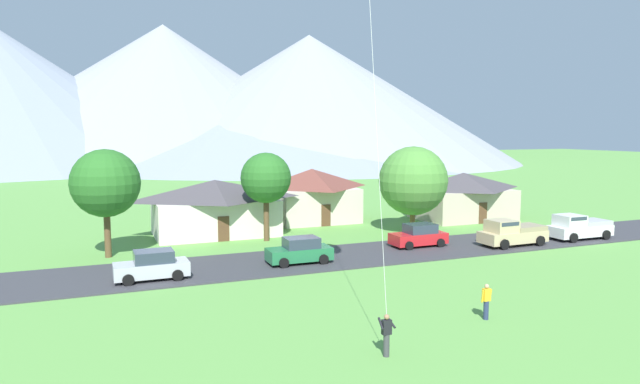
{
  "coord_description": "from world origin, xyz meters",
  "views": [
    {
      "loc": [
        -10.59,
        -7.0,
        8.66
      ],
      "look_at": [
        -0.18,
        18.73,
        5.61
      ],
      "focal_mm": 31.31,
      "sensor_mm": 36.0,
      "label": 1
    }
  ],
  "objects_px": {
    "parked_car_green_mid_west": "(300,251)",
    "pickup_truck_sand_west_side": "(511,232)",
    "house_left_center": "(215,206)",
    "parked_car_red_east_end": "(419,236)",
    "house_right_center": "(463,195)",
    "parked_car_silver_mid_east": "(152,266)",
    "tree_near_left": "(266,178)",
    "watcher_person": "(486,301)",
    "tree_center": "(413,181)",
    "tree_left_of_center": "(105,183)",
    "pickup_truck_white_east_side": "(578,227)",
    "house_leftmost": "(312,194)"
  },
  "relations": [
    {
      "from": "parked_car_red_east_end",
      "to": "pickup_truck_sand_west_side",
      "type": "height_order",
      "value": "pickup_truck_sand_west_side"
    },
    {
      "from": "parked_car_green_mid_west",
      "to": "pickup_truck_sand_west_side",
      "type": "xyz_separation_m",
      "value": [
        16.69,
        -0.71,
        0.19
      ]
    },
    {
      "from": "house_left_center",
      "to": "tree_left_of_center",
      "type": "distance_m",
      "value": 10.59
    },
    {
      "from": "tree_center",
      "to": "parked_car_silver_mid_east",
      "type": "xyz_separation_m",
      "value": [
        -22.1,
        -7.56,
        -3.59
      ]
    },
    {
      "from": "parked_car_red_east_end",
      "to": "pickup_truck_sand_west_side",
      "type": "distance_m",
      "value": 7.04
    },
    {
      "from": "house_left_center",
      "to": "pickup_truck_sand_west_side",
      "type": "height_order",
      "value": "house_left_center"
    },
    {
      "from": "tree_near_left",
      "to": "pickup_truck_sand_west_side",
      "type": "relative_size",
      "value": 1.33
    },
    {
      "from": "house_left_center",
      "to": "tree_center",
      "type": "xyz_separation_m",
      "value": [
        15.76,
        -5.41,
        2.06
      ]
    },
    {
      "from": "parked_car_green_mid_west",
      "to": "tree_left_of_center",
      "type": "bearing_deg",
      "value": 149.64
    },
    {
      "from": "house_leftmost",
      "to": "pickup_truck_sand_west_side",
      "type": "xyz_separation_m",
      "value": [
        9.52,
        -16.98,
        -1.55
      ]
    },
    {
      "from": "tree_left_of_center",
      "to": "house_left_center",
      "type": "bearing_deg",
      "value": 33.25
    },
    {
      "from": "house_right_center",
      "to": "parked_car_silver_mid_east",
      "type": "height_order",
      "value": "house_right_center"
    },
    {
      "from": "pickup_truck_sand_west_side",
      "to": "pickup_truck_white_east_side",
      "type": "height_order",
      "value": "same"
    },
    {
      "from": "tree_left_of_center",
      "to": "parked_car_silver_mid_east",
      "type": "relative_size",
      "value": 1.77
    },
    {
      "from": "tree_left_of_center",
      "to": "watcher_person",
      "type": "height_order",
      "value": "tree_left_of_center"
    },
    {
      "from": "parked_car_green_mid_west",
      "to": "watcher_person",
      "type": "distance_m",
      "value": 14.03
    },
    {
      "from": "tree_left_of_center",
      "to": "parked_car_red_east_end",
      "type": "distance_m",
      "value": 22.62
    },
    {
      "from": "parked_car_silver_mid_east",
      "to": "parked_car_red_east_end",
      "type": "distance_m",
      "value": 19.53
    },
    {
      "from": "pickup_truck_sand_west_side",
      "to": "watcher_person",
      "type": "bearing_deg",
      "value": -134.43
    },
    {
      "from": "house_left_center",
      "to": "pickup_truck_sand_west_side",
      "type": "bearing_deg",
      "value": -33.64
    },
    {
      "from": "house_leftmost",
      "to": "parked_car_silver_mid_east",
      "type": "bearing_deg",
      "value": -134.41
    },
    {
      "from": "tree_left_of_center",
      "to": "watcher_person",
      "type": "distance_m",
      "value": 25.97
    },
    {
      "from": "house_right_center",
      "to": "pickup_truck_white_east_side",
      "type": "distance_m",
      "value": 12.63
    },
    {
      "from": "parked_car_red_east_end",
      "to": "house_right_center",
      "type": "bearing_deg",
      "value": 41.6
    },
    {
      "from": "tree_center",
      "to": "parked_car_silver_mid_east",
      "type": "relative_size",
      "value": 1.75
    },
    {
      "from": "parked_car_green_mid_west",
      "to": "parked_car_silver_mid_east",
      "type": "relative_size",
      "value": 1.0
    },
    {
      "from": "tree_left_of_center",
      "to": "pickup_truck_white_east_side",
      "type": "relative_size",
      "value": 1.43
    },
    {
      "from": "house_left_center",
      "to": "pickup_truck_sand_west_side",
      "type": "distance_m",
      "value": 23.68
    },
    {
      "from": "tree_left_of_center",
      "to": "pickup_truck_sand_west_side",
      "type": "distance_m",
      "value": 29.5
    },
    {
      "from": "house_right_center",
      "to": "tree_center",
      "type": "bearing_deg",
      "value": -151.32
    },
    {
      "from": "tree_near_left",
      "to": "watcher_person",
      "type": "bearing_deg",
      "value": -79.33
    },
    {
      "from": "tree_near_left",
      "to": "pickup_truck_white_east_side",
      "type": "distance_m",
      "value": 25.16
    },
    {
      "from": "house_left_center",
      "to": "tree_center",
      "type": "relative_size",
      "value": 1.44
    },
    {
      "from": "pickup_truck_white_east_side",
      "to": "parked_car_red_east_end",
      "type": "bearing_deg",
      "value": 169.92
    },
    {
      "from": "parked_car_silver_mid_east",
      "to": "parked_car_red_east_end",
      "type": "height_order",
      "value": "same"
    },
    {
      "from": "house_left_center",
      "to": "parked_car_silver_mid_east",
      "type": "bearing_deg",
      "value": -116.06
    },
    {
      "from": "tree_center",
      "to": "parked_car_green_mid_west",
      "type": "relative_size",
      "value": 1.75
    },
    {
      "from": "watcher_person",
      "to": "parked_car_red_east_end",
      "type": "bearing_deg",
      "value": 68.95
    },
    {
      "from": "house_left_center",
      "to": "house_right_center",
      "type": "relative_size",
      "value": 1.1
    },
    {
      "from": "tree_left_of_center",
      "to": "pickup_truck_sand_west_side",
      "type": "bearing_deg",
      "value": -14.84
    },
    {
      "from": "house_right_center",
      "to": "parked_car_green_mid_west",
      "type": "bearing_deg",
      "value": -151.33
    },
    {
      "from": "house_left_center",
      "to": "parked_car_red_east_end",
      "type": "relative_size",
      "value": 2.52
    },
    {
      "from": "pickup_truck_white_east_side",
      "to": "watcher_person",
      "type": "relative_size",
      "value": 3.11
    },
    {
      "from": "house_leftmost",
      "to": "watcher_person",
      "type": "height_order",
      "value": "house_leftmost"
    },
    {
      "from": "parked_car_red_east_end",
      "to": "pickup_truck_white_east_side",
      "type": "xyz_separation_m",
      "value": [
        13.31,
        -2.37,
        0.19
      ]
    },
    {
      "from": "tree_center",
      "to": "parked_car_green_mid_west",
      "type": "distance_m",
      "value": 14.99
    },
    {
      "from": "house_right_center",
      "to": "parked_car_silver_mid_east",
      "type": "bearing_deg",
      "value": -158.23
    },
    {
      "from": "pickup_truck_sand_west_side",
      "to": "pickup_truck_white_east_side",
      "type": "bearing_deg",
      "value": -0.06
    },
    {
      "from": "pickup_truck_sand_west_side",
      "to": "watcher_person",
      "type": "height_order",
      "value": "pickup_truck_sand_west_side"
    },
    {
      "from": "house_left_center",
      "to": "pickup_truck_white_east_side",
      "type": "xyz_separation_m",
      "value": [
        26.37,
        -13.11,
        -1.34
      ]
    }
  ]
}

